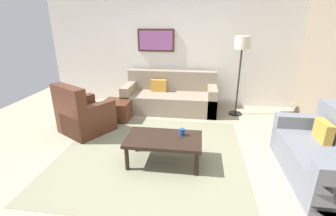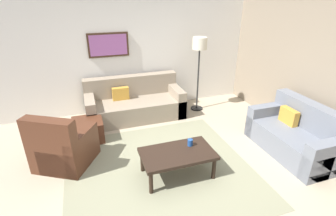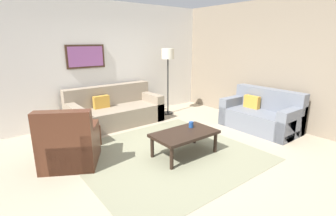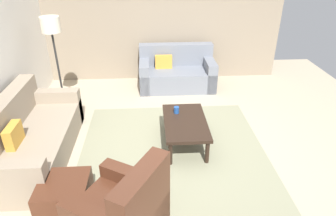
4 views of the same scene
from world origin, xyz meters
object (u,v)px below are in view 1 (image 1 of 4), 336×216
at_px(coffee_table, 164,141).
at_px(cup, 182,132).
at_px(framed_artwork, 156,40).
at_px(couch_main, 170,97).
at_px(lamp_standing, 242,51).
at_px(couch_loveseat, 329,158).
at_px(ottoman, 117,110).
at_px(armchair_leather, 83,117).

distance_m(coffee_table, cup, 0.30).
bearing_deg(framed_artwork, couch_main, -46.36).
xyz_separation_m(cup, framed_artwork, (-0.85, 2.60, 1.09)).
bearing_deg(coffee_table, lamp_standing, 58.56).
xyz_separation_m(couch_loveseat, ottoman, (-3.47, 1.59, -0.10)).
height_order(ottoman, coffee_table, coffee_table).
relative_size(coffee_table, cup, 10.29).
height_order(ottoman, lamp_standing, lamp_standing).
distance_m(lamp_standing, framed_artwork, 2.00).
height_order(coffee_table, lamp_standing, lamp_standing).
relative_size(armchair_leather, cup, 10.23).
bearing_deg(couch_loveseat, lamp_standing, 112.52).
height_order(couch_loveseat, lamp_standing, lamp_standing).
relative_size(coffee_table, framed_artwork, 1.26).
relative_size(armchair_leather, framed_artwork, 1.25).
relative_size(couch_main, framed_artwork, 2.42).
bearing_deg(ottoman, coffee_table, -50.82).
height_order(couch_main, couch_loveseat, same).
height_order(couch_main, ottoman, couch_main).
relative_size(ottoman, cup, 5.24).
bearing_deg(framed_artwork, armchair_leather, -119.32).
relative_size(couch_main, armchair_leather, 1.93).
xyz_separation_m(cup, lamp_standing, (1.06, 2.03, 0.95)).
bearing_deg(cup, coffee_table, -155.73).
bearing_deg(ottoman, lamp_standing, 13.64).
bearing_deg(coffee_table, framed_artwork, 102.39).
bearing_deg(ottoman, framed_artwork, 61.29).
bearing_deg(cup, couch_loveseat, -5.08).
height_order(armchair_leather, ottoman, armchair_leather).
bearing_deg(lamp_standing, ottoman, -166.36).
bearing_deg(cup, couch_main, 101.50).
height_order(armchair_leather, framed_artwork, framed_artwork).
relative_size(ottoman, framed_artwork, 0.64).
bearing_deg(ottoman, couch_main, 35.72).
height_order(couch_main, armchair_leather, armchair_leather).
relative_size(couch_loveseat, cup, 14.85).
bearing_deg(coffee_table, armchair_leather, 153.94).
bearing_deg(lamp_standing, cup, -117.55).
distance_m(coffee_table, framed_artwork, 3.02).
relative_size(couch_main, lamp_standing, 1.24).
bearing_deg(armchair_leather, coffee_table, -26.06).
bearing_deg(coffee_table, cup, 24.27).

